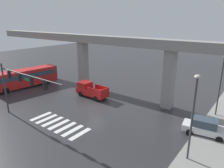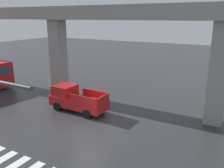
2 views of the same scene
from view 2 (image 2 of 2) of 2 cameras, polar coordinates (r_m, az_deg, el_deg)
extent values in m
plane|color=#2D2D30|center=(17.32, -5.89, -11.10)|extent=(120.00, 120.00, 0.00)
cube|color=gray|center=(20.50, 3.28, 16.68)|extent=(59.82, 2.03, 1.20)
cube|color=gray|center=(25.10, -12.63, 6.14)|extent=(1.30, 1.30, 7.54)
cube|color=gray|center=(18.89, 24.07, 2.05)|extent=(1.30, 1.30, 7.54)
cube|color=red|center=(20.59, -8.00, -4.34)|extent=(5.16, 2.07, 0.80)
cube|color=red|center=(21.23, -11.13, -1.44)|extent=(1.76, 1.80, 0.90)
cube|color=#3F5160|center=(21.54, -12.05, -1.25)|extent=(0.16, 1.67, 0.77)
cube|color=red|center=(19.03, -7.04, -3.76)|extent=(2.65, 0.19, 0.60)
cube|color=red|center=(20.36, -4.01, -2.37)|extent=(2.65, 0.19, 0.60)
cube|color=red|center=(18.95, -2.18, -3.74)|extent=(0.16, 1.75, 0.60)
cylinder|color=black|center=(21.10, -12.86, -5.25)|extent=(0.77, 0.31, 0.76)
cylinder|color=black|center=(22.34, -9.66, -3.88)|extent=(0.77, 0.31, 0.76)
cylinder|color=black|center=(19.16, -5.96, -7.12)|extent=(0.77, 0.31, 0.76)
cylinder|color=black|center=(20.51, -2.91, -5.47)|extent=(0.77, 0.31, 0.76)
camera|label=1|loc=(10.46, 157.30, 3.57)|focal=33.25mm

